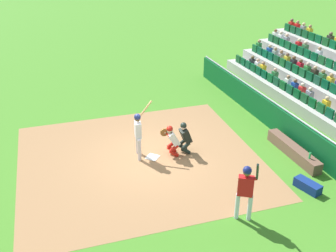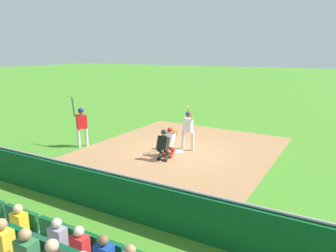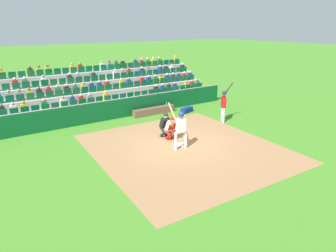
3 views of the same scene
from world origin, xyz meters
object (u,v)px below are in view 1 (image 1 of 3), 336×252
at_px(home_plate_marker, 153,157).
at_px(home_plate_umpire, 185,136).
at_px(batter_at_plate, 138,130).
at_px(catcher_crouching, 172,139).
at_px(dugout_bench, 293,151).
at_px(equipment_duffel_bag, 308,186).
at_px(on_deck_batter, 246,187).
at_px(water_bottle_on_bench, 310,156).

bearing_deg(home_plate_marker, home_plate_umpire, -92.26).
relative_size(batter_at_plate, catcher_crouching, 1.68).
distance_m(dugout_bench, equipment_duffel_bag, 2.16).
xyz_separation_m(home_plate_marker, dugout_bench, (-1.67, -5.03, 0.20)).
bearing_deg(batter_at_plate, dugout_bench, -109.33).
relative_size(dugout_bench, on_deck_batter, 1.26).
bearing_deg(home_plate_marker, on_deck_batter, -160.95).
bearing_deg(water_bottle_on_bench, batter_at_plate, 62.20).
distance_m(home_plate_umpire, equipment_duffel_bag, 4.68).
bearing_deg(home_plate_umpire, water_bottle_on_bench, -124.60).
xyz_separation_m(catcher_crouching, on_deck_batter, (-4.18, -0.72, 0.45)).
relative_size(equipment_duffel_bag, on_deck_batter, 0.40).
bearing_deg(batter_at_plate, equipment_duffel_bag, -130.16).
distance_m(dugout_bench, on_deck_batter, 4.49).
relative_size(water_bottle_on_bench, on_deck_batter, 0.10).
bearing_deg(batter_at_plate, catcher_crouching, -104.55).
xyz_separation_m(home_plate_umpire, equipment_duffel_bag, (-3.62, -2.92, -0.55)).
distance_m(home_plate_umpire, on_deck_batter, 4.22).
distance_m(catcher_crouching, on_deck_batter, 4.27).
bearing_deg(home_plate_marker, dugout_bench, -108.40).
height_order(batter_at_plate, equipment_duffel_bag, batter_at_plate).
height_order(dugout_bench, water_bottle_on_bench, water_bottle_on_bench).
distance_m(batter_at_plate, dugout_bench, 5.87).
relative_size(catcher_crouching, equipment_duffel_bag, 1.40).
xyz_separation_m(home_plate_marker, batter_at_plate, (0.25, 0.45, 1.08)).
height_order(water_bottle_on_bench, equipment_duffel_bag, water_bottle_on_bench).
bearing_deg(equipment_duffel_bag, home_plate_marker, 33.11).
relative_size(dugout_bench, water_bottle_on_bench, 12.72).
distance_m(catcher_crouching, home_plate_umpire, 0.53).
bearing_deg(equipment_duffel_bag, on_deck_batter, 86.21).
bearing_deg(water_bottle_on_bench, catcher_crouching, 58.94).
relative_size(home_plate_umpire, on_deck_batter, 0.57).
distance_m(equipment_duffel_bag, on_deck_batter, 2.96).
height_order(water_bottle_on_bench, on_deck_batter, on_deck_batter).
height_order(catcher_crouching, equipment_duffel_bag, catcher_crouching).
bearing_deg(equipment_duffel_bag, catcher_crouching, 28.00).
xyz_separation_m(home_plate_marker, catcher_crouching, (-0.06, -0.74, 0.69)).
xyz_separation_m(dugout_bench, equipment_duffel_bag, (-1.99, 0.84, -0.06)).
xyz_separation_m(batter_at_plate, home_plate_umpire, (-0.30, -1.72, -0.39)).
height_order(dugout_bench, equipment_duffel_bag, dugout_bench).
bearing_deg(on_deck_batter, catcher_crouching, 9.80).
relative_size(home_plate_marker, on_deck_batter, 0.19).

